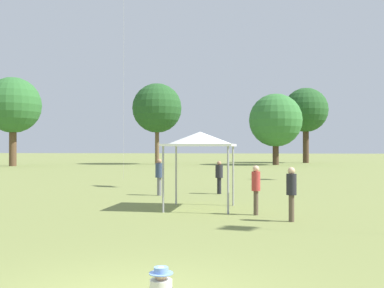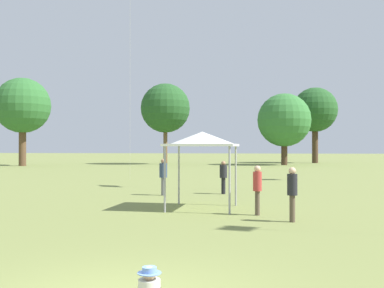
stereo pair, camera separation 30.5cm
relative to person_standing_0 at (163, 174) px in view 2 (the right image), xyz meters
name	(u,v)px [view 2 (the right image)]	position (x,y,z in m)	size (l,w,h in m)	color
person_standing_0	(163,174)	(0.00, 0.00, 0.00)	(0.42, 0.42, 1.66)	slate
person_standing_2	(223,174)	(2.68, 0.97, -0.08)	(0.49, 0.49, 1.55)	black
person_standing_3	(292,189)	(5.21, -6.63, -0.02)	(0.30, 0.30, 1.61)	brown
person_standing_4	(257,185)	(4.20, -5.45, -0.01)	(0.40, 0.40, 1.60)	brown
canopy_tent	(202,140)	(2.27, -4.20, 1.47)	(2.55, 2.55, 2.75)	white
distant_tree_0	(23,106)	(-22.73, 29.16, 6.03)	(6.45, 6.45, 10.31)	brown
distant_tree_1	(315,110)	(12.48, 43.61, 6.31)	(6.14, 6.14, 10.44)	#473323
distant_tree_2	(165,108)	(-7.19, 36.62, 6.21)	(6.34, 6.34, 10.39)	brown
distant_tree_3	(284,120)	(7.80, 35.97, 4.51)	(6.54, 6.54, 8.79)	#473323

